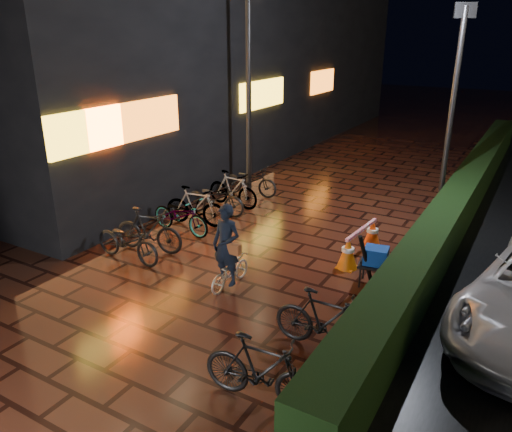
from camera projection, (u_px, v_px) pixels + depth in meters
The scene contains 10 objects.
ground at pixel (177, 317), 8.52m from camera, with size 80.00×80.00×0.00m, color #381911.
hedge at pixel (464, 194), 13.26m from camera, with size 0.70×20.00×1.00m, color black.
storefront_block at pixel (166, 32), 20.73m from camera, with size 12.09×22.00×9.00m.
lamp_post_hedge at pixel (452, 106), 12.21m from camera, with size 0.48×0.28×5.20m.
lamp_post_sf at pixel (249, 83), 14.25m from camera, with size 0.55×0.18×5.76m.
cyclist at pixel (228, 257), 9.30m from camera, with size 0.61×1.17×1.66m.
traffic_barrier at pixel (361, 243), 10.64m from camera, with size 0.53×1.68×0.68m.
cart_assembly at pixel (375, 258), 9.38m from camera, with size 0.66×0.69×1.12m.
parked_bikes_storefront at pixel (198, 206), 12.44m from camera, with size 1.84×5.80×0.99m.
parked_bikes_hedge at pixel (296, 344), 6.94m from camera, with size 1.92×2.04×0.99m.
Camera 1 is at (4.89, -5.69, 4.60)m, focal length 35.00 mm.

